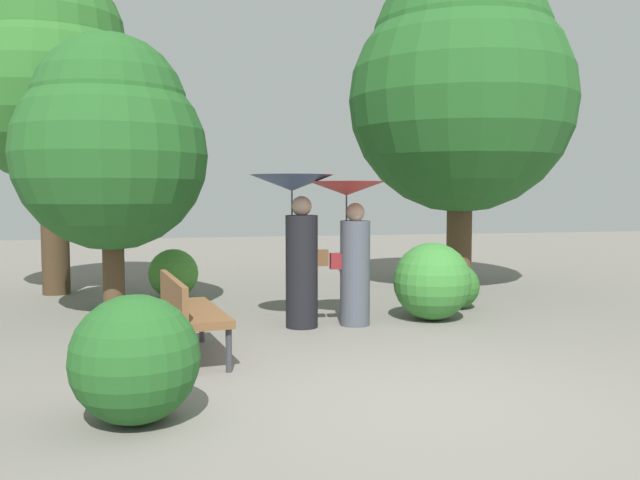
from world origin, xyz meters
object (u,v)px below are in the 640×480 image
(tree_near_left, at_px, (111,141))
(park_bench, at_px, (189,308))
(person_left, at_px, (297,228))
(tree_near_right, at_px, (461,84))
(tree_mid_left, at_px, (51,76))
(person_right, at_px, (351,234))

(tree_near_left, bearing_deg, park_bench, -69.95)
(tree_near_left, bearing_deg, person_left, -30.32)
(tree_near_right, bearing_deg, tree_mid_left, 172.61)
(person_left, xyz_separation_m, park_bench, (-1.35, -1.27, -0.73))
(tree_near_left, xyz_separation_m, tree_near_right, (5.65, 1.29, 1.16))
(person_left, distance_m, tree_near_left, 2.91)
(park_bench, xyz_separation_m, tree_mid_left, (-2.06, 4.79, 3.05))
(person_right, distance_m, tree_near_right, 4.44)
(tree_near_left, distance_m, tree_mid_left, 2.71)
(park_bench, distance_m, tree_mid_left, 6.04)
(person_left, height_order, tree_near_left, tree_near_left)
(tree_near_left, xyz_separation_m, tree_mid_left, (-1.10, 2.17, 1.19))
(person_left, xyz_separation_m, tree_near_right, (3.34, 2.64, 2.29))
(tree_near_left, distance_m, tree_near_right, 5.91)
(park_bench, xyz_separation_m, tree_near_right, (4.69, 3.92, 3.02))
(person_right, relative_size, tree_mid_left, 0.34)
(person_left, height_order, park_bench, person_left)
(tree_mid_left, bearing_deg, tree_near_left, -63.03)
(person_right, relative_size, tree_near_right, 0.32)
(person_left, bearing_deg, park_bench, 135.99)
(person_right, bearing_deg, park_bench, 124.48)
(tree_near_right, bearing_deg, person_left, -141.66)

